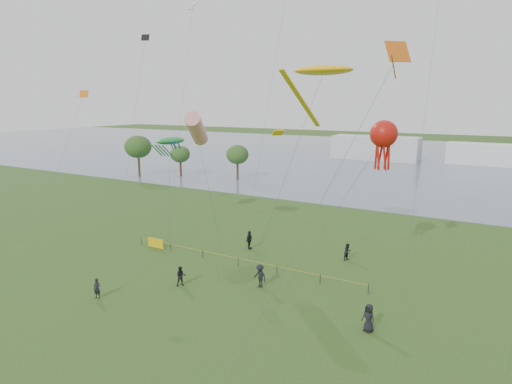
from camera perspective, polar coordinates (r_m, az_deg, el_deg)
The scene contains 18 objects.
ground_plane at distance 28.12m, azimuth -10.74°, elevation -20.01°, with size 400.00×400.00×0.00m, color #213E13.
lake at distance 119.93m, azimuth 21.73°, elevation 4.00°, with size 400.00×120.00×0.08m, color slate.
pavilion_left at distance 116.93m, azimuth 15.65°, elevation 5.69°, with size 22.00×8.00×6.00m, color silver.
pavilion_right at distance 116.62m, azimuth 28.51°, elevation 4.43°, with size 18.00×7.00×5.00m, color white.
trees at distance 86.21m, azimuth -10.90°, elevation 5.44°, with size 23.95×11.50×8.27m.
fence at distance 43.08m, azimuth -9.40°, elevation -7.53°, with size 24.07×0.07×1.05m.
spectator_a at distance 36.10m, azimuth -9.97°, elevation -11.00°, with size 0.81×0.63×1.66m, color black.
spectator_b at distance 35.29m, azimuth 0.52°, elevation -11.12°, with size 1.25×0.72×1.94m, color black.
spectator_c at distance 43.93m, azimuth -0.90°, elevation -6.41°, with size 1.13×0.47×1.93m, color black.
spectator_d at distance 30.03m, azimuth 14.78°, elevation -15.92°, with size 0.93×0.61×1.91m, color black.
spectator_f at distance 35.67m, azimuth -20.43°, elevation -11.96°, with size 0.58×0.38×1.59m, color black.
spectator_g at distance 41.89m, azimuth 12.13°, elevation -7.82°, with size 0.80×0.63×1.65m, color black.
kite_stingray at distance 36.06m, azimuth 8.85°, elevation 15.62°, with size 6.90×10.02×17.67m.
kite_windsock at distance 43.94m, azimuth -7.94°, elevation 8.31°, with size 5.06×4.93×13.93m.
kite_creature at distance 51.60m, azimuth -11.34°, elevation 6.68°, with size 6.84×9.87×10.74m.
kite_octopus at distance 36.10m, azimuth 16.65°, elevation 7.31°, with size 6.86×6.82×13.37m.
kite_delta at distance 28.65m, azimuth 17.45°, elevation 15.64°, with size 5.02×17.26×18.56m.
small_kites at distance 43.05m, azimuth -1.18°, elevation 22.39°, with size 43.80×12.51×10.94m.
Camera 1 is at (15.81, -17.96, 14.78)m, focal length 30.00 mm.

